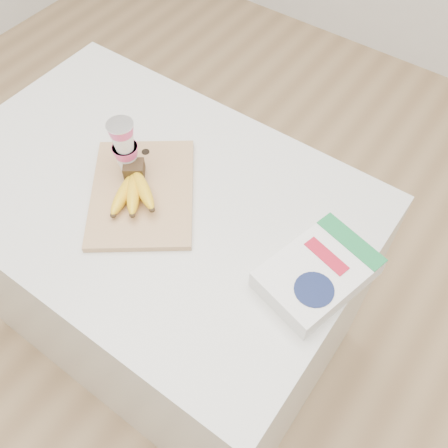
% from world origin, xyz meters
% --- Properties ---
extents(table, '(1.07, 0.71, 0.80)m').
position_xyz_m(table, '(0.00, 0.00, 0.40)').
color(table, silver).
rests_on(table, ground).
extents(cutting_board, '(0.39, 0.40, 0.02)m').
position_xyz_m(cutting_board, '(0.00, -0.02, 0.81)').
color(cutting_board, tan).
rests_on(cutting_board, table).
extents(bananas, '(0.16, 0.17, 0.05)m').
position_xyz_m(bananas, '(-0.00, -0.04, 0.84)').
color(bananas, '#382816').
rests_on(bananas, cutting_board).
extents(yogurt_stack, '(0.07, 0.07, 0.15)m').
position_xyz_m(yogurt_stack, '(-0.07, 0.02, 0.90)').
color(yogurt_stack, white).
rests_on(yogurt_stack, cutting_board).
extents(cereal_box, '(0.22, 0.27, 0.05)m').
position_xyz_m(cereal_box, '(0.45, 0.02, 0.83)').
color(cereal_box, white).
rests_on(cereal_box, table).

